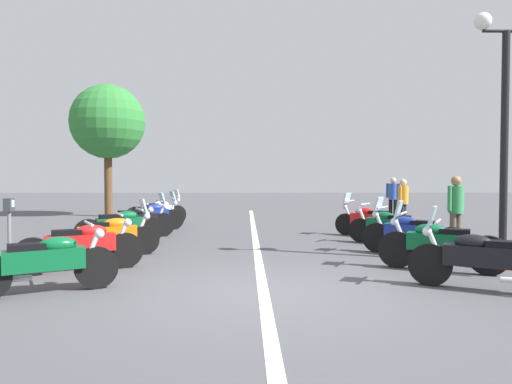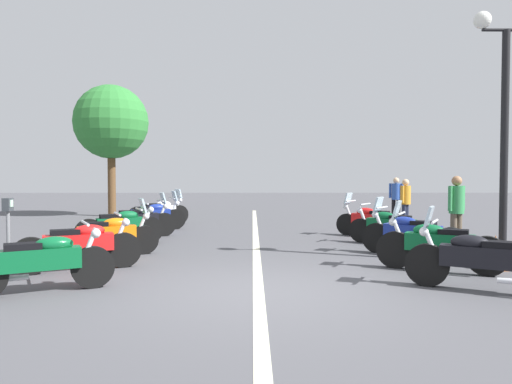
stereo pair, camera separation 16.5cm
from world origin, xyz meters
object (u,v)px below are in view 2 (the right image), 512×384
motorcycle_left_row_3 (121,226)px  roadside_tree_0 (111,123)px  motorcycle_left_row_4 (138,220)px  bystander_2 (456,207)px  traffic_cone_2 (495,253)px  motorcycle_left_row_6 (160,211)px  motorcycle_right_row_3 (390,226)px  motorcycle_right_row_4 (371,220)px  motorcycle_left_row_5 (152,215)px  motorcycle_right_row_0 (481,259)px  street_lamp_twin_globe (505,92)px  bystander_1 (396,196)px  motorcycle_left_row_1 (80,245)px  bystander_0 (405,200)px  motorcycle_left_row_2 (109,234)px  parking_meter (8,221)px  motorcycle_left_row_0 (42,262)px  motorcycle_right_row_2 (411,233)px  motorcycle_right_row_1 (437,244)px

motorcycle_left_row_3 → roadside_tree_0: (8.20, 2.67, 3.41)m
motorcycle_left_row_4 → bystander_2: bearing=-42.2°
traffic_cone_2 → motorcycle_left_row_6: bearing=44.7°
motorcycle_right_row_3 → motorcycle_right_row_4: 1.47m
motorcycle_left_row_5 → motorcycle_right_row_0: 9.95m
motorcycle_left_row_4 → street_lamp_twin_globe: 9.14m
roadside_tree_0 → bystander_1: bearing=-101.6°
motorcycle_left_row_1 → bystander_0: bearing=14.6°
motorcycle_right_row_4 → motorcycle_left_row_5: bearing=21.1°
motorcycle_left_row_2 → parking_meter: (-1.73, 1.16, 0.44)m
bystander_2 → motorcycle_right_row_3: bearing=-153.4°
motorcycle_left_row_0 → motorcycle_left_row_1: size_ratio=0.92×
motorcycle_left_row_4 → bystander_1: (4.53, -8.37, 0.47)m
motorcycle_left_row_6 → motorcycle_left_row_3: bearing=-126.2°
motorcycle_left_row_3 → motorcycle_left_row_4: 1.40m
motorcycle_left_row_3 → street_lamp_twin_globe: 8.71m
motorcycle_left_row_5 → motorcycle_right_row_0: (-7.65, -6.36, 0.00)m
bystander_2 → motorcycle_left_row_1: bearing=-103.5°
traffic_cone_2 → motorcycle_left_row_3: bearing=68.3°
motorcycle_left_row_6 → motorcycle_left_row_4: bearing=-125.0°
street_lamp_twin_globe → bystander_2: size_ratio=2.83×
motorcycle_right_row_2 → motorcycle_right_row_4: 3.05m
motorcycle_left_row_5 → motorcycle_right_row_3: size_ratio=1.11×
traffic_cone_2 → roadside_tree_0: 15.53m
motorcycle_left_row_0 → street_lamp_twin_globe: bearing=-12.2°
street_lamp_twin_globe → roadside_tree_0: 15.03m
motorcycle_left_row_1 → motorcycle_right_row_1: 6.24m
motorcycle_left_row_1 → motorcycle_left_row_5: 6.12m
motorcycle_left_row_3 → bystander_1: size_ratio=1.19×
parking_meter → traffic_cone_2: bearing=-1.3°
motorcycle_left_row_2 → motorcycle_right_row_2: motorcycle_right_row_2 is taller
motorcycle_right_row_2 → motorcycle_right_row_3: size_ratio=1.01×
motorcycle_right_row_2 → street_lamp_twin_globe: bearing=-177.7°
motorcycle_left_row_5 → street_lamp_twin_globe: (-5.57, -7.79, 2.77)m
motorcycle_right_row_1 → motorcycle_right_row_2: (1.60, -0.08, -0.01)m
motorcycle_left_row_6 → bystander_1: size_ratio=1.15×
parking_meter → bystander_0: 11.19m
motorcycle_left_row_0 → motorcycle_right_row_0: 6.26m
motorcycle_left_row_3 → motorcycle_left_row_6: size_ratio=1.04×
motorcycle_left_row_3 → street_lamp_twin_globe: size_ratio=0.41×
motorcycle_right_row_0 → bystander_1: (10.50, -2.01, 0.47)m
motorcycle_right_row_2 → bystander_2: 1.57m
motorcycle_right_row_0 → motorcycle_left_row_3: bearing=-7.0°
bystander_0 → bystander_1: (2.51, -0.48, 0.03)m
motorcycle_right_row_0 → motorcycle_right_row_2: bearing=-62.0°
motorcycle_left_row_0 → motorcycle_left_row_4: (6.01, 0.11, 0.02)m
motorcycle_right_row_0 → bystander_2: bystander_2 is taller
parking_meter → bystander_2: bearing=12.6°
bystander_2 → roadside_tree_0: roadside_tree_0 is taller
bystander_1 → motorcycle_left_row_4: bearing=-26.3°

